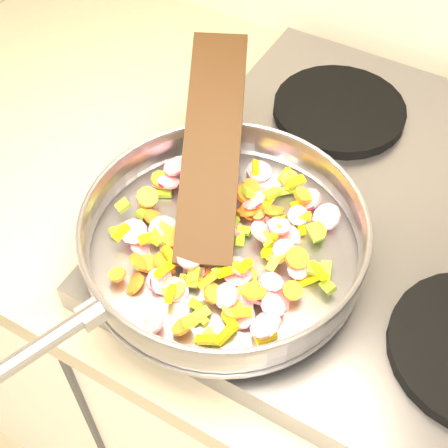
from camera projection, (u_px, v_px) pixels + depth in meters
The scene contains 6 objects.
cooktop at pixel (393, 225), 0.80m from camera, with size 0.60×0.60×0.04m, color #939399.
grate_fl at pixel (246, 244), 0.74m from camera, with size 0.19×0.19×0.02m, color black.
grate_bl at pixel (339, 110), 0.90m from camera, with size 0.19×0.19×0.02m, color black.
saute_pan at pixel (223, 235), 0.70m from camera, with size 0.36×0.52×0.06m.
vegetable_heap at pixel (226, 240), 0.72m from camera, with size 0.28×0.29×0.05m.
wooden_spatula at pixel (212, 144), 0.73m from camera, with size 0.29×0.07×0.01m, color black.
Camera 1 is at (-0.64, 1.12, 1.54)m, focal length 50.00 mm.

